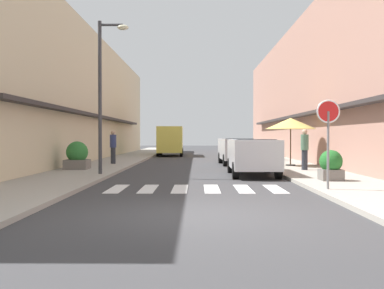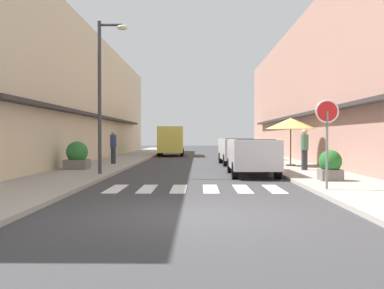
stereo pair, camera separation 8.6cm
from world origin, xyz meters
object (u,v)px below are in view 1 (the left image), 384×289
at_px(planter_far, 273,151).
at_px(pedestrian_walking_far, 305,148).
at_px(street_lamp, 104,82).
at_px(pedestrian_walking_near, 113,146).
at_px(planter_corner, 331,165).
at_px(parked_car_mid, 237,148).
at_px(round_street_sign, 328,121).
at_px(parked_car_near, 253,153).
at_px(delivery_van, 171,139).
at_px(cafe_umbrella, 291,124).
at_px(planter_midblock, 77,156).

distance_m(planter_far, pedestrian_walking_far, 8.26).
bearing_deg(street_lamp, planter_far, 51.40).
height_order(pedestrian_walking_near, pedestrian_walking_far, pedestrian_walking_near).
height_order(planter_corner, planter_far, planter_far).
distance_m(parked_car_mid, round_street_sign, 12.54).
bearing_deg(planter_far, planter_corner, -91.36).
height_order(parked_car_near, delivery_van, delivery_van).
bearing_deg(parked_car_near, planter_corner, -53.58).
bearing_deg(planter_corner, parked_car_mid, 102.60).
relative_size(parked_car_mid, cafe_umbrella, 1.65).
xyz_separation_m(parked_car_mid, cafe_umbrella, (2.43, -2.58, 1.29)).
bearing_deg(cafe_umbrella, pedestrian_walking_near, 170.04).
relative_size(street_lamp, pedestrian_walking_near, 3.32).
xyz_separation_m(street_lamp, cafe_umbrella, (8.25, 4.95, -1.48)).
height_order(parked_car_near, street_lamp, street_lamp).
bearing_deg(parked_car_near, parked_car_mid, 90.00).
bearing_deg(parked_car_near, cafe_umbrella, 60.79).
bearing_deg(planter_far, pedestrian_walking_far, -90.40).
relative_size(parked_car_mid, delivery_van, 0.76).
bearing_deg(planter_corner, planter_midblock, 153.12).
height_order(cafe_umbrella, pedestrian_walking_near, cafe_umbrella).
distance_m(pedestrian_walking_near, pedestrian_walking_far, 10.18).
relative_size(round_street_sign, pedestrian_walking_far, 1.39).
bearing_deg(delivery_van, round_street_sign, -76.32).
bearing_deg(planter_far, parked_car_mid, -130.84).
height_order(delivery_van, pedestrian_walking_far, delivery_van).
distance_m(planter_midblock, pedestrian_walking_far, 10.07).
distance_m(cafe_umbrella, planter_midblock, 10.41).
height_order(parked_car_near, pedestrian_walking_near, pedestrian_walking_near).
distance_m(round_street_sign, street_lamp, 8.87).
bearing_deg(planter_far, planter_midblock, -142.03).
distance_m(delivery_van, planter_midblock, 16.61).
relative_size(planter_far, pedestrian_walking_far, 0.64).
relative_size(round_street_sign, pedestrian_walking_near, 1.39).
distance_m(planter_far, pedestrian_walking_near, 10.06).
bearing_deg(street_lamp, parked_car_near, 5.88).
relative_size(parked_car_mid, planter_corner, 4.10).
relative_size(parked_car_mid, pedestrian_walking_near, 2.32).
height_order(round_street_sign, planter_far, round_street_sign).
bearing_deg(round_street_sign, street_lamp, 145.94).
relative_size(parked_car_mid, planter_far, 3.66).
relative_size(parked_car_near, delivery_van, 0.78).
bearing_deg(pedestrian_walking_near, delivery_van, -155.13).
height_order(parked_car_near, planter_far, parked_car_near).
xyz_separation_m(round_street_sign, pedestrian_walking_far, (1.07, 7.09, -0.95)).
xyz_separation_m(cafe_umbrella, planter_far, (0.09, 5.50, -1.57)).
distance_m(parked_car_near, planter_corner, 3.76).
relative_size(delivery_van, planter_midblock, 4.39).
bearing_deg(planter_far, street_lamp, -128.60).
xyz_separation_m(cafe_umbrella, planter_corner, (-0.21, -7.37, -1.59)).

